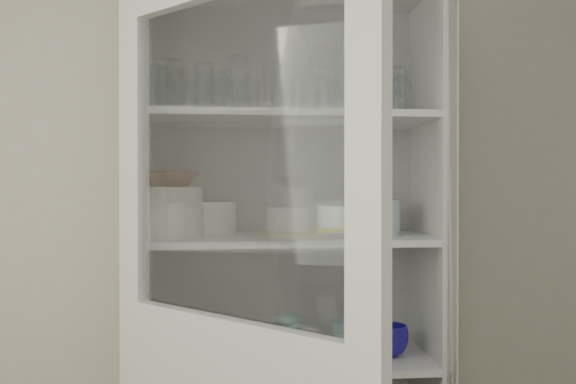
% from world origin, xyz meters
% --- Properties ---
extents(wall_back, '(3.60, 0.02, 2.60)m').
position_xyz_m(wall_back, '(0.00, 1.50, 1.30)').
color(wall_back, '#B2AB95').
rests_on(wall_back, ground).
extents(pantry_cabinet, '(1.00, 0.45, 2.10)m').
position_xyz_m(pantry_cabinet, '(0.20, 1.34, 0.94)').
color(pantry_cabinet, '#BBBCA8').
rests_on(pantry_cabinet, floor).
extents(tumbler_0, '(0.09, 0.09, 0.13)m').
position_xyz_m(tumbler_0, '(-0.21, 1.14, 1.73)').
color(tumbler_0, silver).
rests_on(tumbler_0, shelf_glass).
extents(tumbler_1, '(0.08, 0.08, 0.15)m').
position_xyz_m(tumbler_1, '(-0.18, 1.13, 1.74)').
color(tumbler_1, silver).
rests_on(tumbler_1, shelf_glass).
extents(tumbler_2, '(0.09, 0.09, 0.14)m').
position_xyz_m(tumbler_2, '(-0.07, 1.12, 1.73)').
color(tumbler_2, silver).
rests_on(tumbler_2, shelf_glass).
extents(tumbler_3, '(0.08, 0.08, 0.12)m').
position_xyz_m(tumbler_3, '(0.04, 1.12, 1.72)').
color(tumbler_3, silver).
rests_on(tumbler_3, shelf_glass).
extents(tumbler_4, '(0.08, 0.08, 0.15)m').
position_xyz_m(tumbler_4, '(0.17, 1.17, 1.74)').
color(tumbler_4, silver).
rests_on(tumbler_4, shelf_glass).
extents(tumbler_5, '(0.10, 0.10, 0.15)m').
position_xyz_m(tumbler_5, '(0.54, 1.16, 1.73)').
color(tumbler_5, silver).
rests_on(tumbler_5, shelf_glass).
extents(tumbler_6, '(0.09, 0.09, 0.15)m').
position_xyz_m(tumbler_6, '(0.47, 1.13, 1.73)').
color(tumbler_6, silver).
rests_on(tumbler_6, shelf_glass).
extents(tumbler_7, '(0.09, 0.09, 0.14)m').
position_xyz_m(tumbler_7, '(-0.04, 1.26, 1.73)').
color(tumbler_7, silver).
rests_on(tumbler_7, shelf_glass).
extents(tumbler_8, '(0.10, 0.10, 0.15)m').
position_xyz_m(tumbler_8, '(-0.12, 1.29, 1.73)').
color(tumbler_8, silver).
rests_on(tumbler_8, shelf_glass).
extents(tumbler_9, '(0.07, 0.07, 0.12)m').
position_xyz_m(tumbler_9, '(0.08, 1.30, 1.72)').
color(tumbler_9, silver).
rests_on(tumbler_9, shelf_glass).
extents(tumbler_10, '(0.07, 0.07, 0.13)m').
position_xyz_m(tumbler_10, '(0.33, 1.26, 1.73)').
color(tumbler_10, silver).
rests_on(tumbler_10, shelf_glass).
extents(tumbler_11, '(0.09, 0.09, 0.15)m').
position_xyz_m(tumbler_11, '(0.46, 1.25, 1.73)').
color(tumbler_11, silver).
rests_on(tumbler_11, shelf_glass).
extents(goblet_0, '(0.08, 0.08, 0.18)m').
position_xyz_m(goblet_0, '(-0.17, 1.40, 1.75)').
color(goblet_0, silver).
rests_on(goblet_0, shelf_glass).
extents(goblet_1, '(0.07, 0.07, 0.16)m').
position_xyz_m(goblet_1, '(-0.02, 1.37, 1.74)').
color(goblet_1, silver).
rests_on(goblet_1, shelf_glass).
extents(goblet_2, '(0.07, 0.07, 0.16)m').
position_xyz_m(goblet_2, '(0.41, 1.39, 1.74)').
color(goblet_2, silver).
rests_on(goblet_2, shelf_glass).
extents(goblet_3, '(0.08, 0.08, 0.18)m').
position_xyz_m(goblet_3, '(0.61, 1.37, 1.75)').
color(goblet_3, silver).
rests_on(goblet_3, shelf_glass).
extents(plate_stack_front, '(0.21, 0.21, 0.10)m').
position_xyz_m(plate_stack_front, '(-0.19, 1.25, 1.31)').
color(plate_stack_front, white).
rests_on(plate_stack_front, shelf_plates).
extents(plate_stack_back, '(0.24, 0.24, 0.11)m').
position_xyz_m(plate_stack_back, '(-0.09, 1.39, 1.32)').
color(plate_stack_back, white).
rests_on(plate_stack_back, shelf_plates).
extents(cream_bowl, '(0.26, 0.26, 0.06)m').
position_xyz_m(cream_bowl, '(-0.19, 1.25, 1.39)').
color(cream_bowl, silver).
rests_on(cream_bowl, plate_stack_front).
extents(terracotta_bowl, '(0.23, 0.23, 0.05)m').
position_xyz_m(terracotta_bowl, '(-0.19, 1.25, 1.45)').
color(terracotta_bowl, brown).
rests_on(terracotta_bowl, cream_bowl).
extents(glass_platter, '(0.40, 0.40, 0.02)m').
position_xyz_m(glass_platter, '(0.38, 1.23, 1.27)').
color(glass_platter, silver).
rests_on(glass_platter, shelf_plates).
extents(yellow_trivet, '(0.19, 0.19, 0.01)m').
position_xyz_m(yellow_trivet, '(0.38, 1.23, 1.28)').
color(yellow_trivet, yellow).
rests_on(yellow_trivet, glass_platter).
extents(white_ramekin, '(0.18, 0.18, 0.07)m').
position_xyz_m(white_ramekin, '(0.38, 1.23, 1.33)').
color(white_ramekin, white).
rests_on(white_ramekin, yellow_trivet).
extents(grey_bowl_stack, '(0.14, 0.14, 0.12)m').
position_xyz_m(grey_bowl_stack, '(0.50, 1.25, 1.32)').
color(grey_bowl_stack, '#AABEC1').
rests_on(grey_bowl_stack, shelf_plates).
extents(mug_blue, '(0.16, 0.16, 0.10)m').
position_xyz_m(mug_blue, '(0.53, 1.23, 0.91)').
color(mug_blue, navy).
rests_on(mug_blue, shelf_mugs).
extents(mug_teal, '(0.14, 0.14, 0.10)m').
position_xyz_m(mug_teal, '(0.40, 1.32, 0.91)').
color(mug_teal, teal).
rests_on(mug_teal, shelf_mugs).
extents(mug_white, '(0.12, 0.12, 0.09)m').
position_xyz_m(mug_white, '(0.41, 1.16, 0.91)').
color(mug_white, white).
rests_on(mug_white, shelf_mugs).
extents(teal_jar, '(0.10, 0.10, 0.12)m').
position_xyz_m(teal_jar, '(0.20, 1.32, 0.92)').
color(teal_jar, teal).
rests_on(teal_jar, shelf_mugs).
extents(measuring_cups, '(0.11, 0.11, 0.04)m').
position_xyz_m(measuring_cups, '(-0.11, 1.17, 0.88)').
color(measuring_cups, silver).
rests_on(measuring_cups, shelf_mugs).
extents(white_canister, '(0.14, 0.14, 0.12)m').
position_xyz_m(white_canister, '(-0.06, 1.29, 0.92)').
color(white_canister, white).
rests_on(white_canister, shelf_mugs).
extents(tumbler_12, '(0.07, 0.07, 0.13)m').
position_xyz_m(tumbler_12, '(0.30, 1.17, 1.73)').
color(tumbler_12, silver).
rests_on(tumbler_12, shelf_glass).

